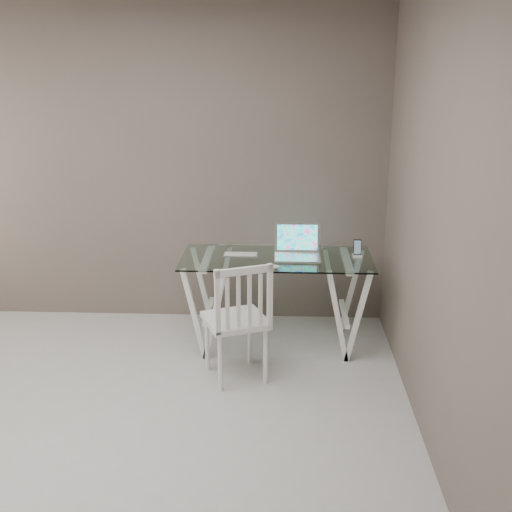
{
  "coord_description": "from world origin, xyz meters",
  "views": [
    {
      "loc": [
        1.12,
        -3.16,
        2.27
      ],
      "look_at": [
        0.92,
        1.36,
        0.85
      ],
      "focal_mm": 45.0,
      "sensor_mm": 36.0,
      "label": 1
    }
  ],
  "objects": [
    {
      "name": "phone_dock",
      "position": [
        1.7,
        1.71,
        0.78
      ],
      "size": [
        0.07,
        0.07,
        0.14
      ],
      "color": "white",
      "rests_on": "desk"
    },
    {
      "name": "chair",
      "position": [
        0.81,
        1.02,
        0.5
      ],
      "size": [
        0.55,
        0.55,
        0.91
      ],
      "rotation": [
        0.0,
        0.0,
        0.39
      ],
      "color": "silver",
      "rests_on": "ground"
    },
    {
      "name": "keyboard",
      "position": [
        0.78,
        1.72,
        0.75
      ],
      "size": [
        0.28,
        0.12,
        0.01
      ],
      "primitive_type": "cube",
      "color": "silver",
      "rests_on": "desk"
    },
    {
      "name": "mouse",
      "position": [
        1.05,
        1.38,
        0.76
      ],
      "size": [
        0.1,
        0.06,
        0.03
      ],
      "primitive_type": "ellipsoid",
      "color": "silver",
      "rests_on": "desk"
    },
    {
      "name": "desk",
      "position": [
        1.07,
        1.66,
        0.38
      ],
      "size": [
        1.5,
        0.7,
        0.75
      ],
      "color": "silver",
      "rests_on": "ground"
    },
    {
      "name": "laptop",
      "position": [
        1.23,
        1.7,
        0.81
      ],
      "size": [
        0.36,
        0.29,
        0.25
      ],
      "color": "silver",
      "rests_on": "desk"
    },
    {
      "name": "room",
      "position": [
        -0.06,
        0.02,
        1.72
      ],
      "size": [
        4.5,
        4.52,
        2.71
      ],
      "color": "#AFACA8",
      "rests_on": "ground"
    }
  ]
}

